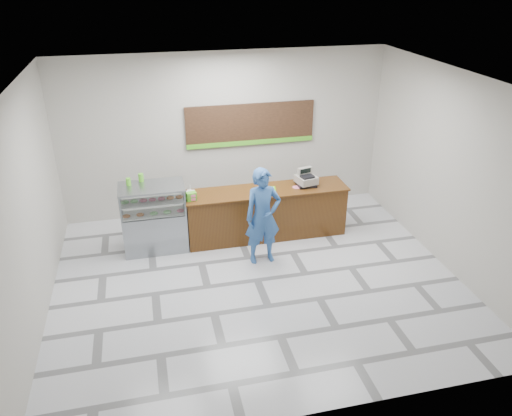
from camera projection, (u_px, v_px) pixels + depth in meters
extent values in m
plane|color=silver|center=(257.00, 280.00, 8.85)|extent=(7.00, 7.00, 0.00)
plane|color=#B7B2A8|center=(225.00, 135.00, 10.70)|extent=(7.00, 0.00, 7.00)
plane|color=silver|center=(258.00, 81.00, 7.30)|extent=(7.00, 7.00, 0.00)
cube|color=#573010|center=(266.00, 213.00, 10.10)|extent=(3.20, 0.70, 1.00)
cube|color=#573010|center=(266.00, 190.00, 9.87)|extent=(3.26, 0.76, 0.03)
cube|color=gray|center=(155.00, 230.00, 9.69)|extent=(1.20, 0.70, 0.80)
cube|color=white|center=(152.00, 200.00, 9.40)|extent=(1.20, 0.70, 0.50)
cube|color=gray|center=(151.00, 187.00, 9.28)|extent=(1.22, 0.72, 0.03)
cube|color=silver|center=(153.00, 211.00, 9.50)|extent=(1.14, 0.64, 0.02)
cube|color=silver|center=(152.00, 199.00, 9.39)|extent=(1.14, 0.64, 0.02)
torus|color=#B25D2A|center=(126.00, 214.00, 9.30)|extent=(0.15, 0.15, 0.05)
torus|color=#B25D2A|center=(140.00, 213.00, 9.35)|extent=(0.15, 0.15, 0.05)
torus|color=#8DE182|center=(154.00, 211.00, 9.40)|extent=(0.15, 0.15, 0.05)
torus|color=#8DE182|center=(167.00, 210.00, 9.45)|extent=(0.15, 0.15, 0.05)
torus|color=pink|center=(180.00, 209.00, 9.50)|extent=(0.15, 0.15, 0.05)
torus|color=#8DE182|center=(125.00, 199.00, 9.32)|extent=(0.15, 0.15, 0.05)
torus|color=#8DE182|center=(134.00, 198.00, 9.35)|extent=(0.15, 0.15, 0.05)
torus|color=pink|center=(143.00, 197.00, 9.39)|extent=(0.15, 0.15, 0.05)
torus|color=pink|center=(152.00, 196.00, 9.42)|extent=(0.15, 0.15, 0.05)
torus|color=pink|center=(161.00, 196.00, 9.46)|extent=(0.15, 0.15, 0.05)
torus|color=#B25D2A|center=(170.00, 195.00, 9.49)|extent=(0.15, 0.15, 0.05)
torus|color=#B25D2A|center=(179.00, 194.00, 9.52)|extent=(0.15, 0.15, 0.05)
cube|color=black|center=(251.00, 124.00, 10.69)|extent=(2.80, 0.05, 0.90)
cube|color=#55BE26|center=(251.00, 143.00, 10.84)|extent=(2.80, 0.02, 0.10)
cube|color=black|center=(306.00, 184.00, 10.04)|extent=(0.36, 0.36, 0.05)
cube|color=gray|center=(306.00, 180.00, 10.00)|extent=(0.44, 0.45, 0.14)
cube|color=black|center=(308.00, 177.00, 9.89)|extent=(0.29, 0.23, 0.04)
cube|color=gray|center=(305.00, 171.00, 10.03)|extent=(0.32, 0.16, 0.14)
cube|color=black|center=(306.00, 171.00, 9.98)|extent=(0.23, 0.07, 0.09)
cube|color=black|center=(303.00, 187.00, 9.93)|extent=(0.09, 0.15, 0.04)
cube|color=#65D606|center=(267.00, 189.00, 9.86)|extent=(0.37, 0.30, 0.02)
cube|color=white|center=(268.00, 189.00, 9.86)|extent=(0.27, 0.21, 0.00)
cube|color=white|center=(190.00, 194.00, 9.52)|extent=(0.18, 0.18, 0.12)
cylinder|color=silver|center=(190.00, 193.00, 9.56)|extent=(0.08, 0.08, 0.12)
cube|color=#55BE26|center=(191.00, 196.00, 9.38)|extent=(0.20, 0.16, 0.16)
cylinder|color=pink|center=(297.00, 187.00, 9.96)|extent=(0.16, 0.16, 0.00)
cylinder|color=#55BE26|center=(128.00, 182.00, 9.28)|extent=(0.09, 0.09, 0.14)
cylinder|color=#55BE26|center=(141.00, 177.00, 9.44)|extent=(0.10, 0.10, 0.15)
imported|color=#305DA1|center=(263.00, 216.00, 9.06)|extent=(0.70, 0.49, 1.84)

